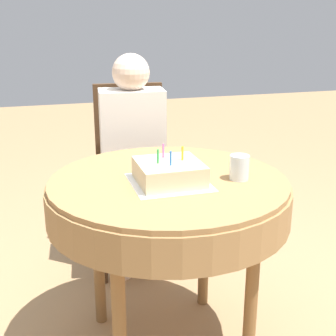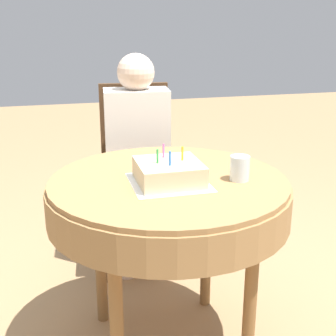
{
  "view_description": "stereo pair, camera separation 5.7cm",
  "coord_description": "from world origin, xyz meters",
  "px_view_note": "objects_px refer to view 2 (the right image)",
  "views": [
    {
      "loc": [
        -0.48,
        -1.63,
        1.37
      ],
      "look_at": [
        -0.0,
        -0.01,
        0.81
      ],
      "focal_mm": 50.0,
      "sensor_mm": 36.0,
      "label": 1
    },
    {
      "loc": [
        -0.42,
        -1.64,
        1.37
      ],
      "look_at": [
        -0.0,
        -0.01,
        0.81
      ],
      "focal_mm": 50.0,
      "sensor_mm": 36.0,
      "label": 2
    }
  ],
  "objects_px": {
    "person": "(138,145)",
    "birthday_cake": "(169,172)",
    "chair": "(137,171)",
    "drinking_glass": "(240,168)"
  },
  "relations": [
    {
      "from": "drinking_glass",
      "to": "birthday_cake",
      "type": "bearing_deg",
      "value": 171.72
    },
    {
      "from": "birthday_cake",
      "to": "drinking_glass",
      "type": "bearing_deg",
      "value": -8.28
    },
    {
      "from": "person",
      "to": "birthday_cake",
      "type": "distance_m",
      "value": 0.77
    },
    {
      "from": "birthday_cake",
      "to": "drinking_glass",
      "type": "distance_m",
      "value": 0.27
    },
    {
      "from": "birthday_cake",
      "to": "chair",
      "type": "bearing_deg",
      "value": 87.52
    },
    {
      "from": "chair",
      "to": "drinking_glass",
      "type": "height_order",
      "value": "chair"
    },
    {
      "from": "person",
      "to": "drinking_glass",
      "type": "bearing_deg",
      "value": -67.37
    },
    {
      "from": "chair",
      "to": "drinking_glass",
      "type": "xyz_separation_m",
      "value": [
        0.23,
        -0.91,
        0.29
      ]
    },
    {
      "from": "person",
      "to": "drinking_glass",
      "type": "relative_size",
      "value": 12.45
    },
    {
      "from": "person",
      "to": "drinking_glass",
      "type": "distance_m",
      "value": 0.85
    }
  ]
}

